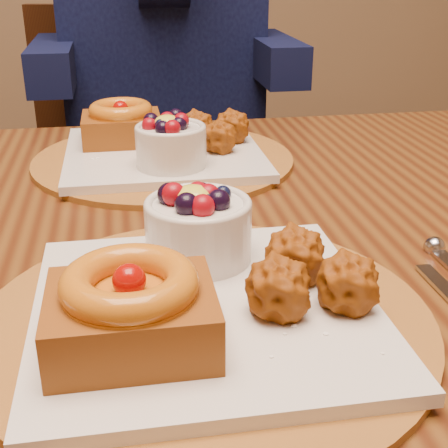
{
  "coord_description": "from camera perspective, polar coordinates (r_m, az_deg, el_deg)",
  "views": [
    {
      "loc": [
        0.02,
        -0.6,
        1.04
      ],
      "look_at": [
        0.1,
        -0.11,
        0.82
      ],
      "focal_mm": 50.0,
      "sensor_mm": 36.0,
      "label": 1
    }
  ],
  "objects": [
    {
      "name": "chair_far",
      "position": [
        1.58,
        -9.96,
        3.8
      ],
      "size": [
        0.53,
        0.53,
        0.92
      ],
      "rotation": [
        0.0,
        0.0,
        -0.23
      ],
      "color": "black",
      "rests_on": "ground"
    },
    {
      "name": "place_setting_far",
      "position": [
        0.91,
        -5.77,
        7.16
      ],
      "size": [
        0.38,
        0.38,
        0.09
      ],
      "color": "brown",
      "rests_on": "dining_table"
    },
    {
      "name": "place_setting_near",
      "position": [
        0.52,
        -2.23,
        -6.02
      ],
      "size": [
        0.38,
        0.38,
        0.09
      ],
      "color": "brown",
      "rests_on": "dining_table"
    },
    {
      "name": "dining_table",
      "position": [
        0.76,
        -3.97,
        -5.06
      ],
      "size": [
        1.6,
        0.9,
        0.76
      ],
      "color": "#3D1B0B",
      "rests_on": "ground"
    }
  ]
}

